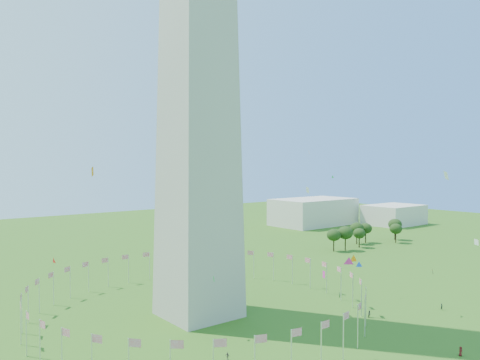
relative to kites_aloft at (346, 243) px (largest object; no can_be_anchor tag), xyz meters
name	(u,v)px	position (x,y,z in m)	size (l,w,h in m)	color
flag_ring	(199,297)	(-19.90, 29.39, -15.24)	(80.24, 80.24, 9.00)	silver
gov_building_east_a	(313,212)	(130.10, 129.39, -11.74)	(50.00, 30.00, 16.00)	beige
gov_building_east_b	(394,215)	(170.10, 99.39, -13.74)	(35.00, 25.00, 12.00)	beige
kites_aloft	(346,243)	(0.00, 0.00, 0.00)	(113.14, 67.97, 37.27)	#CC2699
tree_line_east	(365,235)	(94.58, 64.69, -14.93)	(53.44, 15.53, 10.29)	#264517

